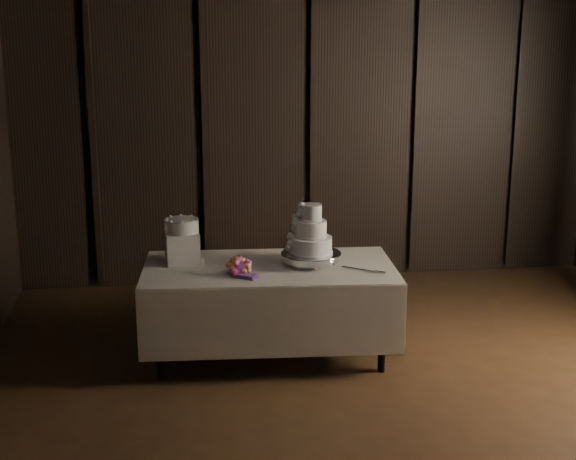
{
  "coord_description": "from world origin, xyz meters",
  "views": [
    {
      "loc": [
        -1.46,
        -4.58,
        2.59
      ],
      "look_at": [
        -0.56,
        1.46,
        1.05
      ],
      "focal_mm": 50.0,
      "sensor_mm": 36.0,
      "label": 1
    }
  ],
  "objects_px": {
    "bouquet": "(239,266)",
    "small_cake": "(182,226)",
    "box_pedestal": "(182,247)",
    "display_table": "(270,307)",
    "cake_stand": "(311,258)",
    "wedding_cake": "(308,235)"
  },
  "relations": [
    {
      "from": "cake_stand",
      "to": "box_pedestal",
      "type": "xyz_separation_m",
      "value": [
        -1.02,
        0.19,
        0.08
      ]
    },
    {
      "from": "cake_stand",
      "to": "box_pedestal",
      "type": "bearing_deg",
      "value": 169.16
    },
    {
      "from": "wedding_cake",
      "to": "box_pedestal",
      "type": "bearing_deg",
      "value": 173.95
    },
    {
      "from": "box_pedestal",
      "to": "small_cake",
      "type": "distance_m",
      "value": 0.18
    },
    {
      "from": "cake_stand",
      "to": "box_pedestal",
      "type": "distance_m",
      "value": 1.04
    },
    {
      "from": "bouquet",
      "to": "box_pedestal",
      "type": "distance_m",
      "value": 0.56
    },
    {
      "from": "bouquet",
      "to": "small_cake",
      "type": "bearing_deg",
      "value": 138.47
    },
    {
      "from": "display_table",
      "to": "cake_stand",
      "type": "relative_size",
      "value": 4.26
    },
    {
      "from": "cake_stand",
      "to": "bouquet",
      "type": "relative_size",
      "value": 1.32
    },
    {
      "from": "box_pedestal",
      "to": "small_cake",
      "type": "bearing_deg",
      "value": 0.0
    },
    {
      "from": "cake_stand",
      "to": "box_pedestal",
      "type": "relative_size",
      "value": 1.86
    },
    {
      "from": "small_cake",
      "to": "display_table",
      "type": "bearing_deg",
      "value": -17.26
    },
    {
      "from": "box_pedestal",
      "to": "wedding_cake",
      "type": "bearing_deg",
      "value": -12.08
    },
    {
      "from": "wedding_cake",
      "to": "display_table",
      "type": "bearing_deg",
      "value": -174.11
    },
    {
      "from": "cake_stand",
      "to": "bouquet",
      "type": "bearing_deg",
      "value": -163.4
    },
    {
      "from": "small_cake",
      "to": "box_pedestal",
      "type": "bearing_deg",
      "value": 0.0
    },
    {
      "from": "wedding_cake",
      "to": "small_cake",
      "type": "bearing_deg",
      "value": 173.95
    },
    {
      "from": "bouquet",
      "to": "small_cake",
      "type": "distance_m",
      "value": 0.61
    },
    {
      "from": "box_pedestal",
      "to": "small_cake",
      "type": "height_order",
      "value": "small_cake"
    },
    {
      "from": "display_table",
      "to": "small_cake",
      "type": "relative_size",
      "value": 7.59
    },
    {
      "from": "bouquet",
      "to": "small_cake",
      "type": "xyz_separation_m",
      "value": [
        -0.42,
        0.37,
        0.25
      ]
    },
    {
      "from": "bouquet",
      "to": "box_pedestal",
      "type": "xyz_separation_m",
      "value": [
        -0.42,
        0.37,
        0.07
      ]
    }
  ]
}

